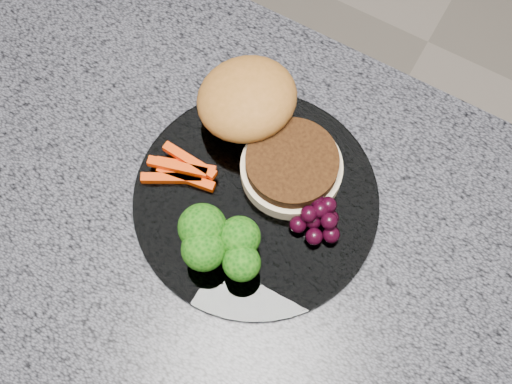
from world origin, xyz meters
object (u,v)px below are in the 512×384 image
at_px(burger, 262,125).
at_px(grape_bunch, 318,216).
at_px(island_cabinet, 233,344).
at_px(plate, 256,200).

distance_m(burger, grape_bunch, 0.11).
relative_size(island_cabinet, grape_bunch, 21.05).
xyz_separation_m(plate, burger, (-0.03, 0.07, 0.03)).
bearing_deg(burger, island_cabinet, -64.90).
bearing_deg(grape_bunch, burger, 149.21).
relative_size(burger, grape_bunch, 3.58).
distance_m(plate, burger, 0.08).
xyz_separation_m(plate, grape_bunch, (0.07, 0.01, 0.02)).
height_order(plate, grape_bunch, grape_bunch).
distance_m(island_cabinet, plate, 0.48).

